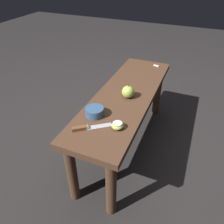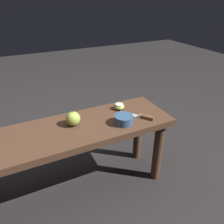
% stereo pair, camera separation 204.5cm
% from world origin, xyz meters
% --- Properties ---
extents(ground_plane, '(8.00, 8.00, 0.00)m').
position_xyz_m(ground_plane, '(0.00, 0.00, 0.00)').
color(ground_plane, black).
extents(wooden_bench, '(1.22, 0.37, 0.49)m').
position_xyz_m(wooden_bench, '(0.00, 0.00, 0.41)').
color(wooden_bench, '#472D1E').
rests_on(wooden_bench, ground_plane).
extents(knife, '(0.16, 0.19, 0.02)m').
position_xyz_m(knife, '(-0.44, 0.07, 0.50)').
color(knife, '#9EA0A5').
rests_on(knife, wooden_bench).
extents(apple_whole, '(0.08, 0.08, 0.09)m').
position_xyz_m(apple_whole, '(-0.04, -0.03, 0.53)').
color(apple_whole, '#9EB747').
rests_on(apple_whole, wooden_bench).
extents(apple_cut, '(0.07, 0.07, 0.04)m').
position_xyz_m(apple_cut, '(-0.37, -0.08, 0.51)').
color(apple_cut, '#9EB747').
rests_on(apple_cut, wooden_bench).
extents(bowl, '(0.11, 0.11, 0.05)m').
position_xyz_m(bowl, '(-0.31, 0.08, 0.52)').
color(bowl, '#335175').
rests_on(bowl, wooden_bench).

